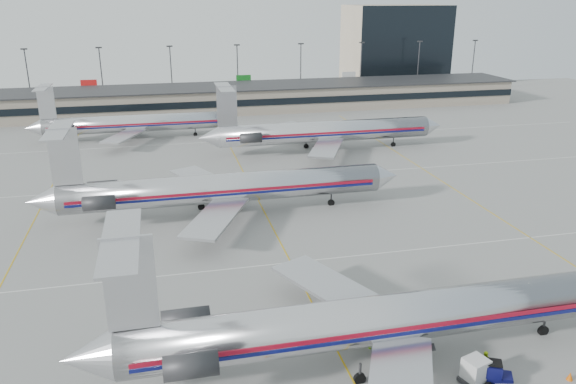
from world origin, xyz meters
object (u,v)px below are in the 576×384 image
object	(u,v)px
jet_second_row	(218,188)
uld_container	(475,371)
jet_foreground	(376,319)
belt_loader	(406,363)

from	to	relation	value
jet_second_row	uld_container	xyz separation A→B (m)	(15.05, -39.16, -2.68)
jet_foreground	jet_second_row	size ratio (longest dim) A/B	0.99
jet_second_row	belt_loader	distance (m)	38.05
jet_foreground	uld_container	xyz separation A→B (m)	(6.37, -4.51, -2.65)
jet_foreground	uld_container	size ratio (longest dim) A/B	20.24
belt_loader	jet_foreground	bearing A→B (deg)	156.56
jet_foreground	belt_loader	size ratio (longest dim) A/B	11.85
jet_foreground	belt_loader	world-z (taller)	jet_foreground
belt_loader	jet_second_row	bearing A→B (deg)	123.80
uld_container	belt_loader	size ratio (longest dim) A/B	0.59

